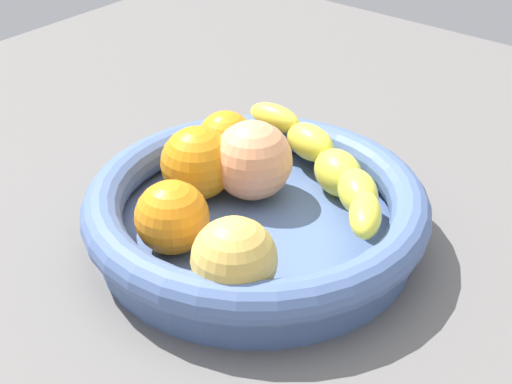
% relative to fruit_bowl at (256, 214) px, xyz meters
% --- Properties ---
extents(kitchen_counter, '(1.20, 1.20, 0.03)m').
position_rel_fruit_bowl_xyz_m(kitchen_counter, '(0.00, 0.00, -0.05)').
color(kitchen_counter, '#605D5B').
rests_on(kitchen_counter, ground).
extents(fruit_bowl, '(0.30, 0.30, 0.06)m').
position_rel_fruit_bowl_xyz_m(fruit_bowl, '(0.00, 0.00, 0.00)').
color(fruit_bowl, '#4C659B').
rests_on(fruit_bowl, kitchen_counter).
extents(banana_draped_left, '(0.14, 0.22, 0.05)m').
position_rel_fruit_bowl_xyz_m(banana_draped_left, '(-0.08, 0.02, 0.02)').
color(banana_draped_left, yellow).
rests_on(banana_draped_left, fruit_bowl).
extents(orange_front, '(0.06, 0.06, 0.06)m').
position_rel_fruit_bowl_xyz_m(orange_front, '(0.08, -0.03, 0.02)').
color(orange_front, orange).
rests_on(orange_front, fruit_bowl).
extents(orange_mid_left, '(0.06, 0.06, 0.06)m').
position_rel_fruit_bowl_xyz_m(orange_mid_left, '(-0.06, -0.09, 0.02)').
color(orange_mid_left, orange).
rests_on(orange_mid_left, fruit_bowl).
extents(orange_mid_right, '(0.07, 0.07, 0.07)m').
position_rel_fruit_bowl_xyz_m(orange_mid_right, '(0.00, -0.07, 0.03)').
color(orange_mid_right, orange).
rests_on(orange_mid_right, fruit_bowl).
extents(peach_blush, '(0.07, 0.07, 0.07)m').
position_rel_fruit_bowl_xyz_m(peach_blush, '(-0.03, -0.03, 0.03)').
color(peach_blush, '#F9A06D').
rests_on(peach_blush, fruit_bowl).
extents(apple_yellow, '(0.07, 0.07, 0.07)m').
position_rel_fruit_bowl_xyz_m(apple_yellow, '(0.09, 0.05, 0.03)').
color(apple_yellow, '#E3BA54').
rests_on(apple_yellow, fruit_bowl).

